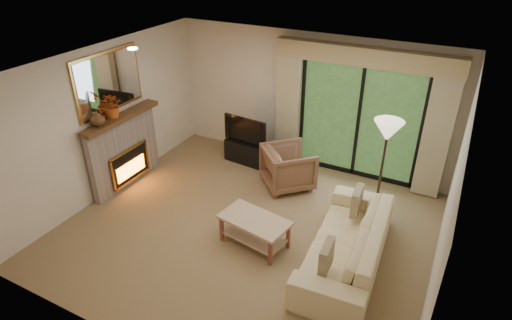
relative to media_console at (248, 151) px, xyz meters
The scene contains 22 objects.
floor 2.22m from the media_console, 61.98° to the right, with size 5.50×5.50×0.00m, color olive.
ceiling 3.24m from the media_console, 61.98° to the right, with size 5.50×5.50×0.00m, color silver.
wall_back 1.59m from the media_console, 27.93° to the left, with size 5.00×5.00×0.00m, color beige.
wall_front 4.69m from the media_console, 76.88° to the right, with size 5.00×5.00×0.00m, color beige.
wall_left 2.81m from the media_console, 131.29° to the right, with size 5.00×5.00×0.00m, color beige.
wall_right 4.39m from the media_console, 27.24° to the right, with size 5.00×5.00×0.00m, color beige.
fireplace 2.41m from the media_console, 132.30° to the right, with size 0.24×1.70×1.37m, color gray, non-canonical shape.
mirror 2.98m from the media_console, 133.79° to the right, with size 0.07×1.45×1.02m, color #BE823B, non-canonical shape.
sliding_door 2.27m from the media_console, 13.79° to the left, with size 2.26×0.10×2.16m, color black, non-canonical shape.
curtain_left 1.26m from the media_console, 29.56° to the left, with size 0.45×0.18×2.35m, color tan.
curtain_right 3.55m from the media_console, ahead, with size 0.45×0.18×2.35m, color tan.
cornice 2.95m from the media_console, 11.38° to the left, with size 3.20×0.24×0.32m, color tan.
media_console is the anchor object (origin of this frame).
tv 0.50m from the media_console, 90.00° to the right, with size 0.94×0.12×0.54m, color black.
armchair 1.20m from the media_console, 23.61° to the right, with size 0.83×0.85×0.78m, color brown.
sofa 3.30m from the media_console, 36.76° to the right, with size 2.43×0.95×0.71m, color beige.
pillow_near 3.72m from the media_console, 46.22° to the right, with size 0.11×0.40×0.40m, color brown.
pillow_far 2.89m from the media_console, 26.47° to the right, with size 0.11×0.42×0.42m, color brown.
coffee_table 2.58m from the media_console, 59.49° to the right, with size 1.03×0.56×0.46m, color tan, non-canonical shape.
floor_lamp 2.88m from the media_console, 12.58° to the right, with size 0.45×0.45×1.69m, color #F8E3C7, non-canonical shape.
vase 3.00m from the media_console, 125.30° to the right, with size 0.24×0.24×0.25m, color #4C2F18.
branches 2.80m from the media_console, 130.18° to the right, with size 0.41×0.35×0.45m, color #B54D18.
Camera 1 is at (2.62, -4.78, 4.27)m, focal length 30.00 mm.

